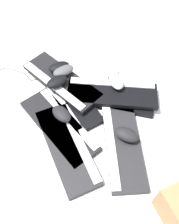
{
  "coord_description": "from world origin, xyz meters",
  "views": [
    {
      "loc": [
        0.62,
        0.06,
        1.0
      ],
      "look_at": [
        -0.03,
        -0.08,
        0.03
      ],
      "focal_mm": 40.0,
      "sensor_mm": 36.0,
      "label": 1
    }
  ],
  "objects_px": {
    "keyboard_6": "(61,81)",
    "mouse_2": "(59,67)",
    "keyboard_3": "(68,96)",
    "mouse_1": "(62,114)",
    "keyboard_0": "(67,146)",
    "keyboard_2": "(110,97)",
    "mouse_5": "(112,71)",
    "keyboard_5": "(112,93)",
    "mouse_3": "(127,135)",
    "mouse_4": "(57,82)",
    "keyboard_1": "(122,144)",
    "mouse_0": "(116,81)",
    "mouse_6": "(63,71)",
    "keyboard_4": "(59,125)"
  },
  "relations": [
    {
      "from": "keyboard_3",
      "to": "mouse_0",
      "type": "bearing_deg",
      "value": 111.55
    },
    {
      "from": "keyboard_0",
      "to": "keyboard_5",
      "type": "distance_m",
      "value": 0.35
    },
    {
      "from": "keyboard_5",
      "to": "keyboard_1",
      "type": "bearing_deg",
      "value": 19.08
    },
    {
      "from": "keyboard_1",
      "to": "keyboard_4",
      "type": "xyz_separation_m",
      "value": [
        -0.04,
        -0.3,
        0.0
      ]
    },
    {
      "from": "keyboard_6",
      "to": "keyboard_4",
      "type": "bearing_deg",
      "value": 12.55
    },
    {
      "from": "keyboard_1",
      "to": "mouse_5",
      "type": "bearing_deg",
      "value": -165.31
    },
    {
      "from": "mouse_1",
      "to": "keyboard_4",
      "type": "bearing_deg",
      "value": 120.86
    },
    {
      "from": "keyboard_0",
      "to": "mouse_0",
      "type": "bearing_deg",
      "value": 156.09
    },
    {
      "from": "keyboard_6",
      "to": "mouse_2",
      "type": "height_order",
      "value": "mouse_2"
    },
    {
      "from": "keyboard_0",
      "to": "keyboard_5",
      "type": "xyz_separation_m",
      "value": [
        -0.31,
        0.15,
        0.03
      ]
    },
    {
      "from": "keyboard_6",
      "to": "mouse_3",
      "type": "bearing_deg",
      "value": 55.89
    },
    {
      "from": "mouse_0",
      "to": "mouse_4",
      "type": "distance_m",
      "value": 0.29
    },
    {
      "from": "keyboard_3",
      "to": "mouse_5",
      "type": "bearing_deg",
      "value": 138.0
    },
    {
      "from": "keyboard_5",
      "to": "mouse_6",
      "type": "distance_m",
      "value": 0.27
    },
    {
      "from": "keyboard_5",
      "to": "mouse_4",
      "type": "distance_m",
      "value": 0.28
    },
    {
      "from": "mouse_0",
      "to": "mouse_2",
      "type": "xyz_separation_m",
      "value": [
        -0.04,
        -0.3,
        0.0
      ]
    },
    {
      "from": "keyboard_0",
      "to": "keyboard_2",
      "type": "height_order",
      "value": "same"
    },
    {
      "from": "keyboard_2",
      "to": "mouse_6",
      "type": "distance_m",
      "value": 0.27
    },
    {
      "from": "keyboard_1",
      "to": "keyboard_5",
      "type": "relative_size",
      "value": 1.02
    },
    {
      "from": "mouse_4",
      "to": "keyboard_2",
      "type": "bearing_deg",
      "value": 136.32
    },
    {
      "from": "mouse_0",
      "to": "keyboard_2",
      "type": "bearing_deg",
      "value": -44.35
    },
    {
      "from": "mouse_2",
      "to": "mouse_5",
      "type": "xyz_separation_m",
      "value": [
        -0.09,
        0.27,
        -0.06
      ]
    },
    {
      "from": "keyboard_5",
      "to": "mouse_2",
      "type": "relative_size",
      "value": 4.13
    },
    {
      "from": "keyboard_4",
      "to": "mouse_0",
      "type": "xyz_separation_m",
      "value": [
        -0.26,
        0.22,
        0.07
      ]
    },
    {
      "from": "keyboard_0",
      "to": "keyboard_1",
      "type": "xyz_separation_m",
      "value": [
        -0.06,
        0.24,
        0.0
      ]
    },
    {
      "from": "keyboard_0",
      "to": "keyboard_2",
      "type": "xyz_separation_m",
      "value": [
        -0.31,
        0.14,
        0.0
      ]
    },
    {
      "from": "keyboard_3",
      "to": "mouse_6",
      "type": "xyz_separation_m",
      "value": [
        -0.1,
        -0.05,
        0.07
      ]
    },
    {
      "from": "keyboard_0",
      "to": "mouse_2",
      "type": "relative_size",
      "value": 4.04
    },
    {
      "from": "mouse_3",
      "to": "mouse_5",
      "type": "bearing_deg",
      "value": -57.57
    },
    {
      "from": "mouse_1",
      "to": "mouse_0",
      "type": "bearing_deg",
      "value": -98.15
    },
    {
      "from": "keyboard_2",
      "to": "mouse_1",
      "type": "bearing_deg",
      "value": -49.62
    },
    {
      "from": "keyboard_2",
      "to": "mouse_2",
      "type": "bearing_deg",
      "value": -106.92
    },
    {
      "from": "mouse_6",
      "to": "mouse_0",
      "type": "bearing_deg",
      "value": -44.65
    },
    {
      "from": "mouse_4",
      "to": "mouse_6",
      "type": "bearing_deg",
      "value": -145.02
    },
    {
      "from": "mouse_0",
      "to": "mouse_2",
      "type": "bearing_deg",
      "value": -122.91
    },
    {
      "from": "keyboard_3",
      "to": "mouse_1",
      "type": "xyz_separation_m",
      "value": [
        0.13,
        0.01,
        0.04
      ]
    },
    {
      "from": "keyboard_1",
      "to": "keyboard_3",
      "type": "distance_m",
      "value": 0.37
    },
    {
      "from": "keyboard_6",
      "to": "mouse_6",
      "type": "xyz_separation_m",
      "value": [
        -0.04,
        0.0,
        0.04
      ]
    },
    {
      "from": "mouse_0",
      "to": "mouse_2",
      "type": "relative_size",
      "value": 1.0
    },
    {
      "from": "keyboard_4",
      "to": "mouse_0",
      "type": "distance_m",
      "value": 0.35
    },
    {
      "from": "mouse_3",
      "to": "mouse_4",
      "type": "height_order",
      "value": "mouse_4"
    },
    {
      "from": "keyboard_4",
      "to": "mouse_5",
      "type": "xyz_separation_m",
      "value": [
        -0.39,
        0.19,
        0.01
      ]
    },
    {
      "from": "keyboard_6",
      "to": "mouse_4",
      "type": "distance_m",
      "value": 0.05
    },
    {
      "from": "keyboard_2",
      "to": "mouse_3",
      "type": "height_order",
      "value": "mouse_3"
    },
    {
      "from": "keyboard_4",
      "to": "mouse_2",
      "type": "height_order",
      "value": "mouse_2"
    },
    {
      "from": "keyboard_3",
      "to": "mouse_4",
      "type": "height_order",
      "value": "mouse_4"
    },
    {
      "from": "keyboard_3",
      "to": "mouse_4",
      "type": "distance_m",
      "value": 0.09
    },
    {
      "from": "keyboard_3",
      "to": "mouse_3",
      "type": "distance_m",
      "value": 0.36
    },
    {
      "from": "keyboard_5",
      "to": "keyboard_0",
      "type": "bearing_deg",
      "value": -25.59
    },
    {
      "from": "mouse_3",
      "to": "mouse_4",
      "type": "xyz_separation_m",
      "value": [
        -0.21,
        -0.37,
        0.03
      ]
    }
  ]
}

